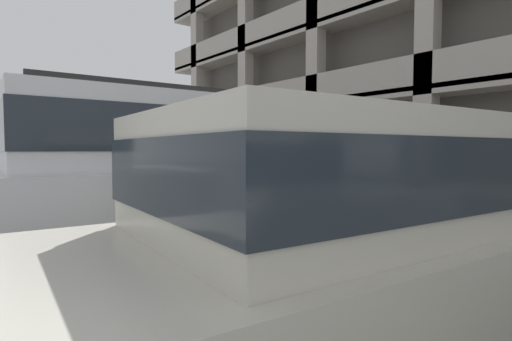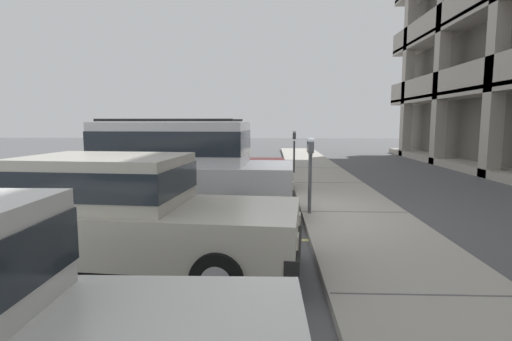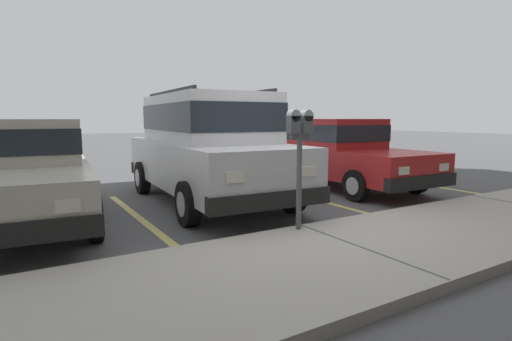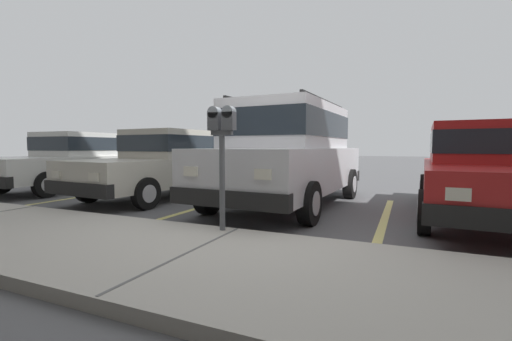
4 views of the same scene
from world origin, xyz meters
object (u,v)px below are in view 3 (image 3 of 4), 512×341
object	(u,v)px
silver_suv	(208,144)
parking_meter_near	(300,141)
dark_hatchback	(25,168)
red_sedan	(338,151)

from	to	relation	value
silver_suv	parking_meter_near	bearing A→B (deg)	93.67
silver_suv	dark_hatchback	bearing A→B (deg)	2.52
red_sedan	parking_meter_near	distance (m)	4.25
silver_suv	parking_meter_near	xyz separation A→B (m)	(-0.04, 2.73, 0.17)
red_sedan	dark_hatchback	world-z (taller)	same
silver_suv	red_sedan	world-z (taller)	silver_suv
silver_suv	parking_meter_near	size ratio (longest dim) A/B	3.17
red_sedan	parking_meter_near	xyz separation A→B (m)	(3.21, 2.74, 0.44)
silver_suv	dark_hatchback	size ratio (longest dim) A/B	1.05
parking_meter_near	red_sedan	bearing A→B (deg)	-139.53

